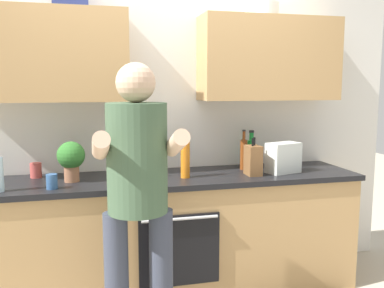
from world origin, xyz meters
The scene contains 13 objects.
back_wall_unit centered at (0.00, 0.28, 1.49)m, with size 4.00×0.38×2.50m.
counter centered at (0.00, 0.00, 0.45)m, with size 2.84×0.67×0.90m.
person_standing centered at (-0.32, -0.67, 1.00)m, with size 0.49×0.45×1.69m.
bottle_vinegar centered at (0.62, 0.12, 1.03)m, with size 0.06×0.06×0.32m.
bottle_soda centered at (0.71, 0.19, 1.03)m, with size 0.06×0.06×0.30m.
bottle_oil centered at (-0.26, -0.01, 1.01)m, with size 0.07×0.07×0.26m.
bottle_juice centered at (0.10, -0.07, 1.04)m, with size 0.07×0.07×0.32m.
cup_ceramic centered at (-0.96, 0.20, 0.95)m, with size 0.08×0.08×0.11m, color #BF4C47.
cup_stoneware centered at (1.09, 0.18, 0.95)m, with size 0.08×0.08×0.10m, color slate.
cup_tea centered at (-0.82, -0.19, 0.95)m, with size 0.07×0.07×0.10m, color #33598C.
knife_block centered at (0.61, -0.10, 1.01)m, with size 0.10×0.14×0.28m.
potted_herb centered at (-0.70, 0.00, 1.07)m, with size 0.19×0.19×0.28m.
grocery_bag_produce centered at (0.87, -0.08, 1.02)m, with size 0.25×0.14×0.23m, color silver.
Camera 1 is at (-0.58, -2.98, 1.56)m, focal length 39.25 mm.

